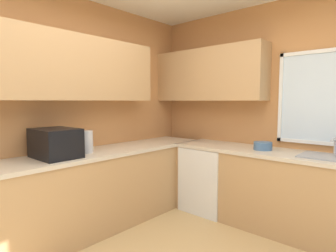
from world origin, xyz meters
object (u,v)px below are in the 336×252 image
dishwasher (210,178)px  sink_assembly (332,157)px  microwave (55,143)px  kettle (87,142)px  bowl (263,146)px

dishwasher → sink_assembly: (1.40, 0.04, 0.47)m
microwave → sink_assembly: 2.75m
kettle → sink_assembly: bearing=35.8°
microwave → sink_assembly: (2.06, 1.81, -0.13)m
microwave → bowl: size_ratio=2.33×
microwave → kettle: (0.02, 0.34, -0.02)m
kettle → bowl: kettle is taller
kettle → sink_assembly: kettle is taller
dishwasher → microwave: 1.99m
bowl → microwave: bearing=-127.0°
microwave → kettle: microwave is taller
dishwasher → microwave: microwave is taller
microwave → dishwasher: bearing=69.6°
dishwasher → sink_assembly: size_ratio=1.48×
kettle → sink_assembly: size_ratio=0.43×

